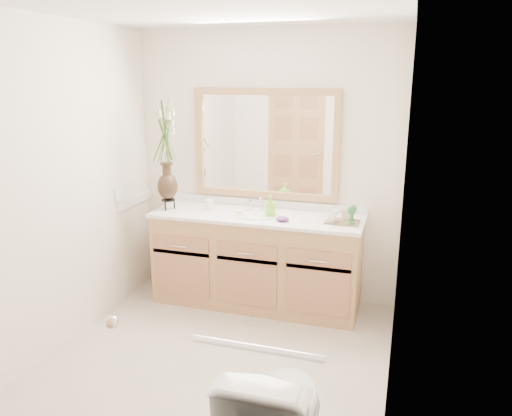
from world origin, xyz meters
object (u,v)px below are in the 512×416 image
(flower_vase, at_px, (165,143))
(soap_bottle, at_px, (270,206))
(tumbler, at_px, (209,205))
(tray, at_px, (342,222))

(flower_vase, distance_m, soap_bottle, 1.07)
(soap_bottle, bearing_deg, flower_vase, 163.07)
(tumbler, distance_m, soap_bottle, 0.57)
(flower_vase, relative_size, tumbler, 9.83)
(tumbler, distance_m, tray, 1.20)
(tumbler, height_order, soap_bottle, soap_bottle)
(flower_vase, distance_m, tray, 1.66)
(flower_vase, height_order, tumbler, flower_vase)
(tumbler, relative_size, tray, 0.33)
(tumbler, height_order, tray, tumbler)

